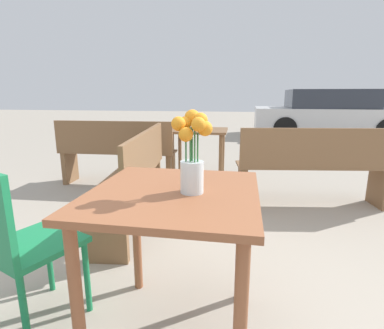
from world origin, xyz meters
TOP-DOWN VIEW (x-y plane):
  - table_front at (0.00, -0.00)m, footprint 0.75×0.78m
  - flower_vase at (0.09, -0.01)m, footprint 0.17×0.15m
  - cafe_chair at (-0.76, -0.08)m, footprint 0.52×0.52m
  - bench_near at (-1.29, 2.35)m, footprint 1.53×0.41m
  - bench_middle at (-0.64, 1.32)m, footprint 0.54×1.65m
  - bench_far at (1.05, 1.92)m, footprint 1.60×0.56m
  - table_back at (-0.26, 2.68)m, footprint 0.75×0.64m
  - parked_car at (2.68, 7.78)m, footprint 4.00×2.04m

SIDE VIEW (x-z plane):
  - bench_near at x=-1.29m, z-range 0.03..0.88m
  - bench_far at x=1.05m, z-range 0.03..0.88m
  - bench_middle at x=-0.64m, z-range 0.04..0.89m
  - cafe_chair at x=-0.76m, z-range 0.06..0.92m
  - table_back at x=-0.26m, z-range 0.23..0.94m
  - parked_car at x=2.68m, z-range -0.03..1.27m
  - table_front at x=0.00m, z-range 0.25..1.00m
  - flower_vase at x=0.09m, z-range 0.74..1.10m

